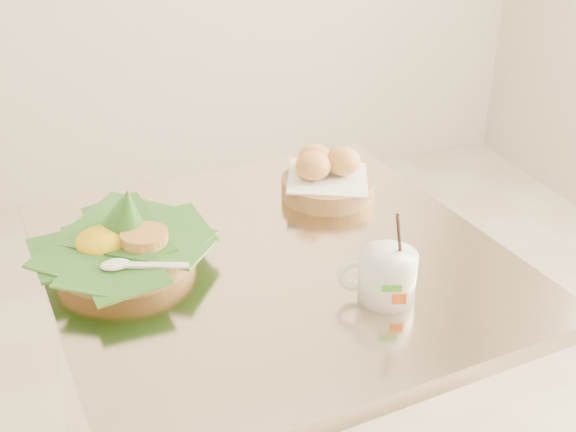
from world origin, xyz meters
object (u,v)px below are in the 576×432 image
object	(u,v)px
rice_basket	(123,241)
bread_basket	(326,177)
cafe_table	(278,364)
coffee_mug	(386,275)

from	to	relation	value
rice_basket	bread_basket	bearing A→B (deg)	17.63
cafe_table	bread_basket	size ratio (longest dim) A/B	4.16
rice_basket	bread_basket	size ratio (longest dim) A/B	1.44
bread_basket	coffee_mug	bearing A→B (deg)	-96.07
cafe_table	coffee_mug	bearing A→B (deg)	-52.96
cafe_table	coffee_mug	world-z (taller)	coffee_mug
rice_basket	coffee_mug	size ratio (longest dim) A/B	1.88
bread_basket	coffee_mug	distance (m)	0.34
rice_basket	coffee_mug	distance (m)	0.41
rice_basket	bread_basket	world-z (taller)	rice_basket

